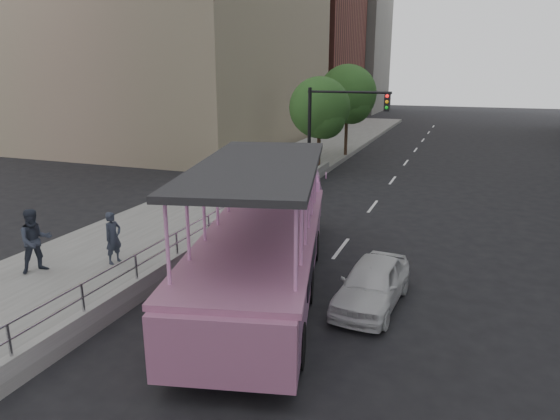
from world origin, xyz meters
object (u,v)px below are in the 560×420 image
object	(u,v)px
pedestrian_near	(113,238)
traffic_signal	(332,122)
car	(372,283)
street_tree_far	(349,96)
pedestrian_mid	(35,241)
duck_boat	(268,235)
street_tree_near	(321,110)
parking_sign	(265,176)

from	to	relation	value
pedestrian_near	traffic_signal	xyz separation A→B (m)	(3.33, 13.01, 2.39)
car	pedestrian_near	distance (m)	7.89
pedestrian_near	street_tree_far	bearing A→B (deg)	5.70
pedestrian_mid	street_tree_far	size ratio (longest dim) A/B	0.30
car	street_tree_far	bearing A→B (deg)	109.67
car	pedestrian_near	size ratio (longest dim) A/B	2.25
traffic_signal	duck_boat	bearing A→B (deg)	-83.64
duck_boat	traffic_signal	world-z (taller)	traffic_signal
duck_boat	pedestrian_mid	size ratio (longest dim) A/B	6.22
duck_boat	street_tree_near	distance (m)	15.82
car	pedestrian_mid	xyz separation A→B (m)	(-9.53, -1.90, 0.63)
parking_sign	street_tree_near	xyz separation A→B (m)	(-0.30, 9.26, 2.05)
pedestrian_near	street_tree_far	size ratio (longest dim) A/B	0.25
pedestrian_near	parking_sign	size ratio (longest dim) A/B	0.57
duck_boat	pedestrian_near	bearing A→B (deg)	-166.98
pedestrian_mid	traffic_signal	world-z (taller)	traffic_signal
street_tree_near	duck_boat	bearing A→B (deg)	-79.21
duck_boat	pedestrian_near	size ratio (longest dim) A/B	7.31
duck_boat	traffic_signal	xyz separation A→B (m)	(-1.33, 11.93, 2.08)
pedestrian_mid	parking_sign	distance (m)	9.33
duck_boat	traffic_signal	distance (m)	12.19
car	traffic_signal	distance (m)	13.58
street_tree_far	parking_sign	bearing A→B (deg)	-89.61
duck_boat	traffic_signal	bearing A→B (deg)	96.36
traffic_signal	street_tree_far	size ratio (longest dim) A/B	0.81
pedestrian_mid	street_tree_near	world-z (taller)	street_tree_near
car	parking_sign	distance (m)	8.91
pedestrian_near	parking_sign	distance (m)	7.50
pedestrian_near	parking_sign	bearing A→B (deg)	-5.22
parking_sign	street_tree_far	xyz separation A→B (m)	(-0.10, 15.26, 2.54)
car	parking_sign	world-z (taller)	parking_sign
pedestrian_near	street_tree_near	distance (m)	16.75
duck_boat	parking_sign	distance (m)	6.65
duck_boat	pedestrian_near	distance (m)	4.79
car	parking_sign	bearing A→B (deg)	135.75
pedestrian_mid	street_tree_near	bearing A→B (deg)	19.43
car	street_tree_near	xyz separation A→B (m)	(-6.12, 15.90, 3.20)
car	traffic_signal	world-z (taller)	traffic_signal
pedestrian_mid	street_tree_far	bearing A→B (deg)	21.64
car	pedestrian_mid	world-z (taller)	pedestrian_mid
traffic_signal	car	bearing A→B (deg)	-70.05
car	duck_boat	bearing A→B (deg)	174.97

